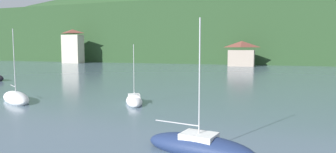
{
  "coord_description": "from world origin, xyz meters",
  "views": [
    {
      "loc": [
        7.85,
        12.18,
        4.62
      ],
      "look_at": [
        0.0,
        34.83,
        2.39
      ],
      "focal_mm": 32.46,
      "sensor_mm": 36.0,
      "label": 1
    }
  ],
  "objects_px": {
    "shore_building_west": "(73,47)",
    "sailboat_near_0": "(199,146)",
    "sailboat_mid_7": "(16,98)",
    "sailboat_mid_4": "(134,101)",
    "shore_building_westcentral": "(242,54)"
  },
  "relations": [
    {
      "from": "shore_building_west",
      "to": "sailboat_near_0",
      "type": "bearing_deg",
      "value": -50.14
    },
    {
      "from": "shore_building_west",
      "to": "sailboat_mid_7",
      "type": "bearing_deg",
      "value": -57.42
    },
    {
      "from": "sailboat_near_0",
      "to": "sailboat_mid_4",
      "type": "relative_size",
      "value": 1.2
    },
    {
      "from": "sailboat_mid_4",
      "to": "sailboat_mid_7",
      "type": "bearing_deg",
      "value": 74.51
    },
    {
      "from": "shore_building_westcentral",
      "to": "sailboat_near_0",
      "type": "bearing_deg",
      "value": -85.95
    },
    {
      "from": "sailboat_near_0",
      "to": "sailboat_mid_4",
      "type": "height_order",
      "value": "sailboat_near_0"
    },
    {
      "from": "sailboat_mid_4",
      "to": "sailboat_near_0",
      "type": "bearing_deg",
      "value": -171.09
    },
    {
      "from": "shore_building_west",
      "to": "shore_building_westcentral",
      "type": "relative_size",
      "value": 1.55
    },
    {
      "from": "sailboat_mid_4",
      "to": "shore_building_west",
      "type": "bearing_deg",
      "value": 10.69
    },
    {
      "from": "shore_building_west",
      "to": "sailboat_mid_4",
      "type": "height_order",
      "value": "shore_building_west"
    },
    {
      "from": "shore_building_west",
      "to": "sailboat_mid_4",
      "type": "relative_size",
      "value": 2.03
    },
    {
      "from": "sailboat_mid_4",
      "to": "sailboat_mid_7",
      "type": "distance_m",
      "value": 10.47
    },
    {
      "from": "sailboat_near_0",
      "to": "sailboat_mid_7",
      "type": "relative_size",
      "value": 0.94
    },
    {
      "from": "shore_building_westcentral",
      "to": "sailboat_mid_4",
      "type": "relative_size",
      "value": 1.31
    },
    {
      "from": "shore_building_west",
      "to": "sailboat_mid_4",
      "type": "distance_m",
      "value": 75.82
    }
  ]
}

